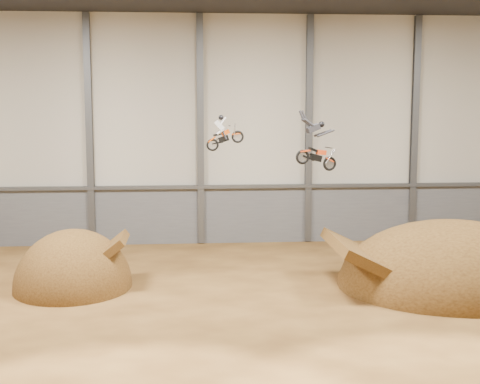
# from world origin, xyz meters

# --- Properties ---
(floor) EXTENTS (40.00, 40.00, 0.00)m
(floor) POSITION_xyz_m (0.00, 0.00, 0.00)
(floor) COLOR #503215
(floor) RESTS_ON ground
(back_wall) EXTENTS (40.00, 0.10, 14.00)m
(back_wall) POSITION_xyz_m (0.00, 15.00, 7.00)
(back_wall) COLOR beige
(back_wall) RESTS_ON ground
(lower_band_back) EXTENTS (39.80, 0.18, 3.50)m
(lower_band_back) POSITION_xyz_m (0.00, 14.90, 1.75)
(lower_band_back) COLOR #5A5C62
(lower_band_back) RESTS_ON ground
(steel_rail) EXTENTS (39.80, 0.35, 0.20)m
(steel_rail) POSITION_xyz_m (0.00, 14.75, 3.55)
(steel_rail) COLOR #47494F
(steel_rail) RESTS_ON lower_band_back
(steel_column_1) EXTENTS (0.40, 0.36, 13.90)m
(steel_column_1) POSITION_xyz_m (-10.00, 14.80, 7.00)
(steel_column_1) COLOR #47494F
(steel_column_1) RESTS_ON ground
(steel_column_2) EXTENTS (0.40, 0.36, 13.90)m
(steel_column_2) POSITION_xyz_m (-3.33, 14.80, 7.00)
(steel_column_2) COLOR #47494F
(steel_column_2) RESTS_ON ground
(steel_column_3) EXTENTS (0.40, 0.36, 13.90)m
(steel_column_3) POSITION_xyz_m (3.33, 14.80, 7.00)
(steel_column_3) COLOR #47494F
(steel_column_3) RESTS_ON ground
(steel_column_4) EXTENTS (0.40, 0.36, 13.90)m
(steel_column_4) POSITION_xyz_m (10.00, 14.80, 7.00)
(steel_column_4) COLOR #47494F
(steel_column_4) RESTS_ON ground
(takeoff_ramp) EXTENTS (5.53, 6.38, 5.53)m
(takeoff_ramp) POSITION_xyz_m (-9.60, 5.39, 0.00)
(takeoff_ramp) COLOR #3C250F
(takeoff_ramp) RESTS_ON ground
(landing_ramp) EXTENTS (10.94, 9.68, 6.31)m
(landing_ramp) POSITION_xyz_m (8.42, 4.13, 0.00)
(landing_ramp) COLOR #3C250F
(landing_ramp) RESTS_ON ground
(fmx_rider_a) EXTENTS (2.24, 0.78, 2.10)m
(fmx_rider_a) POSITION_xyz_m (-2.27, 5.32, 7.47)
(fmx_rider_a) COLOR #DD4D09
(fmx_rider_b) EXTENTS (3.46, 1.67, 3.07)m
(fmx_rider_b) POSITION_xyz_m (1.88, 5.18, 6.88)
(fmx_rider_b) COLOR red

